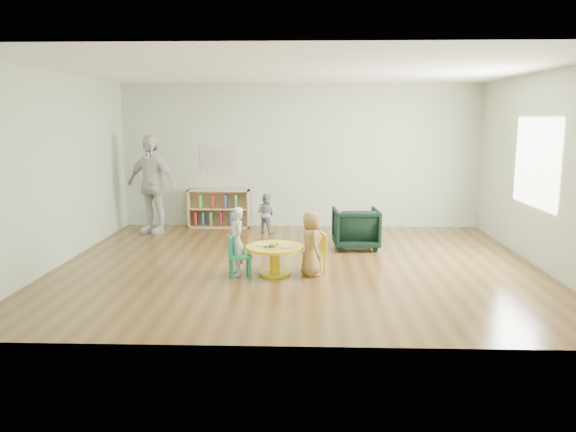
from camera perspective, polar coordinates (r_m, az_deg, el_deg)
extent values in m
plane|color=brown|center=(8.32, 0.97, -4.97)|extent=(7.00, 7.00, 0.00)
cube|color=white|center=(8.06, 1.03, 14.28)|extent=(7.00, 6.00, 0.10)
cube|color=#A8B99E|center=(11.06, 1.27, 6.11)|extent=(7.00, 0.10, 2.80)
cube|color=#A8B99E|center=(5.09, 0.44, 1.54)|extent=(7.00, 0.10, 2.80)
cube|color=#A8B99E|center=(8.85, -22.37, 4.40)|extent=(0.10, 6.00, 2.80)
cube|color=#A8B99E|center=(8.74, 24.67, 4.18)|extent=(0.10, 6.00, 2.80)
cube|color=white|center=(9.00, 23.87, 5.02)|extent=(0.02, 1.60, 1.30)
cylinder|color=yellow|center=(7.79, -1.35, -4.63)|extent=(0.14, 0.14, 0.36)
cylinder|color=yellow|center=(7.83, -1.35, -5.79)|extent=(0.44, 0.44, 0.04)
cylinder|color=yellow|center=(7.74, -1.36, -3.20)|extent=(0.80, 0.80, 0.04)
cylinder|color=pink|center=(7.79, -2.65, -2.93)|extent=(0.15, 0.15, 0.02)
cylinder|color=pink|center=(7.66, -0.20, -3.15)|extent=(0.17, 0.17, 0.02)
cylinder|color=yellow|center=(7.71, -1.50, -2.94)|extent=(0.10, 0.12, 0.04)
cylinder|color=#126628|center=(7.65, -1.89, -3.06)|extent=(0.05, 0.05, 0.02)
cylinder|color=#126628|center=(7.78, -1.12, -2.83)|extent=(0.05, 0.05, 0.02)
cube|color=red|center=(7.73, -1.34, -3.01)|extent=(0.05, 0.05, 0.02)
cube|color=orange|center=(7.74, -1.53, -3.00)|extent=(0.06, 0.07, 0.02)
cube|color=#1827BA|center=(7.67, -1.74, -3.12)|extent=(0.06, 0.07, 0.02)
cube|color=#126628|center=(7.66, -2.29, -3.15)|extent=(0.06, 0.06, 0.02)
cube|color=red|center=(7.74, -1.66, -3.01)|extent=(0.06, 0.06, 0.02)
cube|color=#1A926D|center=(7.71, -4.91, -4.05)|extent=(0.37, 0.37, 0.04)
cube|color=#1A926D|center=(7.66, -5.89, -3.01)|extent=(0.11, 0.30, 0.26)
cylinder|color=#1A926D|center=(7.85, -5.88, -4.95)|extent=(0.04, 0.04, 0.26)
cylinder|color=#1A926D|center=(7.62, -5.67, -5.41)|extent=(0.04, 0.04, 0.26)
cylinder|color=#1A926D|center=(7.88, -4.14, -4.86)|extent=(0.04, 0.04, 0.26)
cylinder|color=#1A926D|center=(7.65, -3.87, -5.32)|extent=(0.04, 0.04, 0.26)
cube|color=yellow|center=(7.83, 2.68, -3.78)|extent=(0.37, 0.37, 0.04)
cube|color=yellow|center=(7.83, 3.62, -2.65)|extent=(0.10, 0.30, 0.26)
cylinder|color=yellow|center=(7.79, 3.76, -5.03)|extent=(0.04, 0.04, 0.26)
cylinder|color=yellow|center=(8.01, 3.30, -4.59)|extent=(0.04, 0.04, 0.26)
cylinder|color=yellow|center=(7.73, 2.01, -5.14)|extent=(0.04, 0.04, 0.26)
cylinder|color=yellow|center=(7.96, 1.60, -4.69)|extent=(0.04, 0.04, 0.26)
cube|color=tan|center=(11.25, -9.97, 0.77)|extent=(0.03, 0.30, 0.75)
cube|color=tan|center=(11.07, -4.03, 0.75)|extent=(0.03, 0.30, 0.75)
cube|color=tan|center=(11.21, -6.98, -1.05)|extent=(1.20, 0.30, 0.03)
cube|color=tan|center=(11.09, -7.06, 2.60)|extent=(1.20, 0.30, 0.03)
cube|color=tan|center=(11.14, -7.02, 0.76)|extent=(1.14, 0.28, 0.03)
cube|color=tan|center=(11.28, -6.91, 0.88)|extent=(1.20, 0.02, 0.75)
cube|color=#AF2E38|center=(11.23, -9.28, -0.23)|extent=(0.04, 0.18, 0.26)
cube|color=#2E61A4|center=(11.21, -8.53, -0.23)|extent=(0.04, 0.18, 0.26)
cube|color=#56BA65|center=(11.18, -7.77, -0.24)|extent=(0.04, 0.18, 0.26)
cube|color=#AF2E38|center=(11.15, -6.76, -0.24)|extent=(0.04, 0.18, 0.26)
cube|color=#2E61A4|center=(11.12, -5.74, -0.25)|extent=(0.04, 0.18, 0.26)
cube|color=#56BA65|center=(11.16, -8.83, 1.51)|extent=(0.04, 0.18, 0.26)
cube|color=#AF2E38|center=(11.12, -7.56, 1.51)|extent=(0.04, 0.18, 0.26)
cube|color=#2E61A4|center=(11.08, -6.29, 1.51)|extent=(0.04, 0.18, 0.26)
cube|color=#56BA65|center=(11.05, -5.26, 1.51)|extent=(0.04, 0.18, 0.26)
cube|color=silver|center=(11.18, -7.00, 5.83)|extent=(0.74, 0.01, 0.54)
cube|color=#E5303F|center=(11.18, -7.01, 5.83)|extent=(0.70, 0.00, 0.50)
imported|color=black|center=(9.35, 6.90, -1.24)|extent=(0.77, 0.79, 0.68)
imported|color=silver|center=(7.73, -5.28, -2.58)|extent=(0.34, 0.40, 0.94)
imported|color=yellow|center=(7.67, 2.35, -2.81)|extent=(0.39, 0.50, 0.90)
imported|color=#1B2743|center=(10.50, -2.27, 0.26)|extent=(0.45, 0.42, 0.75)
imported|color=silver|center=(10.75, -13.69, 3.14)|extent=(1.16, 0.83, 1.83)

